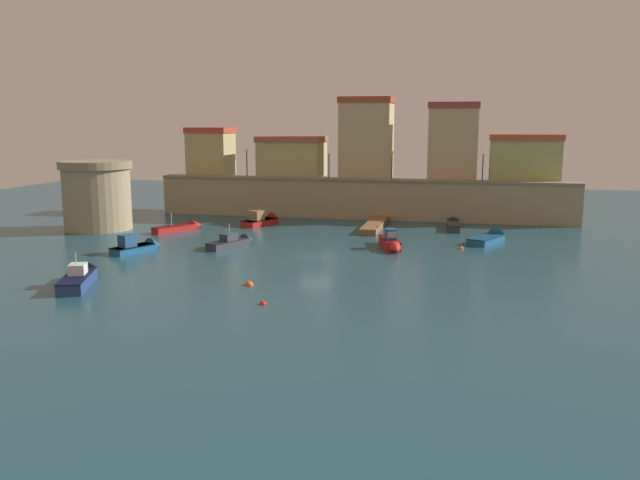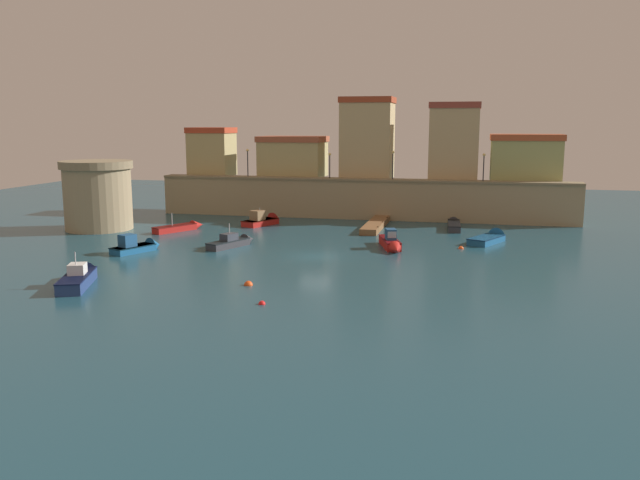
{
  "view_description": "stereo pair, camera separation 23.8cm",
  "coord_description": "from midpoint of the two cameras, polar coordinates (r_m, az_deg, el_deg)",
  "views": [
    {
      "loc": [
        12.52,
        -52.38,
        11.02
      ],
      "look_at": [
        0.0,
        1.87,
        1.07
      ],
      "focal_mm": 36.69,
      "sensor_mm": 36.0,
      "label": 1
    },
    {
      "loc": [
        12.76,
        -52.32,
        11.02
      ],
      "look_at": [
        0.0,
        1.87,
        1.07
      ],
      "focal_mm": 36.69,
      "sensor_mm": 36.0,
      "label": 2
    }
  ],
  "objects": [
    {
      "name": "quay_lamp_3",
      "position": [
        75.27,
        13.94,
        6.6
      ],
      "size": [
        0.32,
        0.32,
        3.05
      ],
      "color": "black",
      "rests_on": "quay_wall"
    },
    {
      "name": "quay_wall",
      "position": [
        76.69,
        3.44,
        3.64
      ],
      "size": [
        48.85,
        2.37,
        4.71
      ],
      "color": "#9E8966",
      "rests_on": "ground"
    },
    {
      "name": "moored_boat_1",
      "position": [
        72.57,
        -4.96,
        1.73
      ],
      "size": [
        3.82,
        5.63,
        2.5
      ],
      "rotation": [
        0.0,
        0.0,
        1.15
      ],
      "color": "red",
      "rests_on": "ground"
    },
    {
      "name": "moored_boat_7",
      "position": [
        58.59,
        6.11,
        -0.25
      ],
      "size": [
        2.98,
        6.2,
        1.95
      ],
      "rotation": [
        0.0,
        0.0,
        -1.27
      ],
      "color": "red",
      "rests_on": "ground"
    },
    {
      "name": "old_town_backdrop",
      "position": [
        79.55,
        5.23,
        8.02
      ],
      "size": [
        44.94,
        5.97,
        9.64
      ],
      "color": "tan",
      "rests_on": "ground"
    },
    {
      "name": "quay_lamp_1",
      "position": [
        77.03,
        0.7,
        6.91
      ],
      "size": [
        0.32,
        0.32,
        2.92
      ],
      "color": "black",
      "rests_on": "quay_wall"
    },
    {
      "name": "moored_boat_4",
      "position": [
        59.18,
        -15.65,
        -0.53
      ],
      "size": [
        3.37,
        5.04,
        2.1
      ],
      "rotation": [
        0.0,
        0.0,
        1.15
      ],
      "color": "#195689",
      "rests_on": "ground"
    },
    {
      "name": "ground_plane",
      "position": [
        54.97,
        -0.56,
        -1.43
      ],
      "size": [
        130.55,
        130.55,
        0.0
      ],
      "primitive_type": "plane",
      "color": "#1E4756"
    },
    {
      "name": "moored_boat_3",
      "position": [
        63.95,
        14.59,
        0.18
      ],
      "size": [
        4.11,
        5.92,
        1.74
      ],
      "rotation": [
        0.0,
        0.0,
        1.12
      ],
      "color": "#195689",
      "rests_on": "ground"
    },
    {
      "name": "mooring_buoy_1",
      "position": [
        45.5,
        -6.35,
        -3.95
      ],
      "size": [
        0.62,
        0.62,
        0.62
      ],
      "primitive_type": "sphere",
      "color": "#EA4C19",
      "rests_on": "ground"
    },
    {
      "name": "pier_dock",
      "position": [
        70.31,
        4.72,
        1.34
      ],
      "size": [
        1.74,
        10.66,
        0.7
      ],
      "color": "brown",
      "rests_on": "ground"
    },
    {
      "name": "quay_lamp_0",
      "position": [
        79.8,
        -6.49,
        7.11
      ],
      "size": [
        0.32,
        0.32,
        3.3
      ],
      "color": "black",
      "rests_on": "quay_wall"
    },
    {
      "name": "moored_boat_2",
      "position": [
        71.46,
        11.45,
        1.36
      ],
      "size": [
        1.58,
        7.0,
        1.16
      ],
      "rotation": [
        0.0,
        0.0,
        1.62
      ],
      "color": "#333338",
      "rests_on": "ground"
    },
    {
      "name": "quay_lamp_2",
      "position": [
        75.79,
        6.22,
        6.94
      ],
      "size": [
        0.32,
        0.32,
        3.23
      ],
      "color": "black",
      "rests_on": "quay_wall"
    },
    {
      "name": "fortress_tower",
      "position": [
        72.39,
        -18.96,
        3.74
      ],
      "size": [
        7.44,
        7.44,
        7.2
      ],
      "color": "#9E8966",
      "rests_on": "ground"
    },
    {
      "name": "mooring_buoy_2",
      "position": [
        59.68,
        12.07,
        -0.74
      ],
      "size": [
        0.47,
        0.47,
        0.47
      ],
      "primitive_type": "sphere",
      "color": "#EA4C19",
      "rests_on": "ground"
    },
    {
      "name": "moored_boat_0",
      "position": [
        48.54,
        -20.3,
        -3.02
      ],
      "size": [
        3.88,
        6.9,
        2.79
      ],
      "rotation": [
        0.0,
        0.0,
        1.93
      ],
      "color": "navy",
      "rests_on": "ground"
    },
    {
      "name": "moored_boat_6",
      "position": [
        59.91,
        -7.64,
        -0.14
      ],
      "size": [
        3.31,
        5.74,
        2.45
      ],
      "rotation": [
        0.0,
        0.0,
        1.19
      ],
      "color": "#333338",
      "rests_on": "ground"
    },
    {
      "name": "mooring_buoy_0",
      "position": [
        40.74,
        -5.16,
        -5.61
      ],
      "size": [
        0.44,
        0.44,
        0.44
      ],
      "primitive_type": "sphere",
      "color": "red",
      "rests_on": "ground"
    },
    {
      "name": "moored_boat_5",
      "position": [
        69.64,
        -12.12,
        1.1
      ],
      "size": [
        3.93,
        5.95,
        2.23
      ],
      "rotation": [
        0.0,
        0.0,
        1.08
      ],
      "color": "red",
      "rests_on": "ground"
    }
  ]
}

